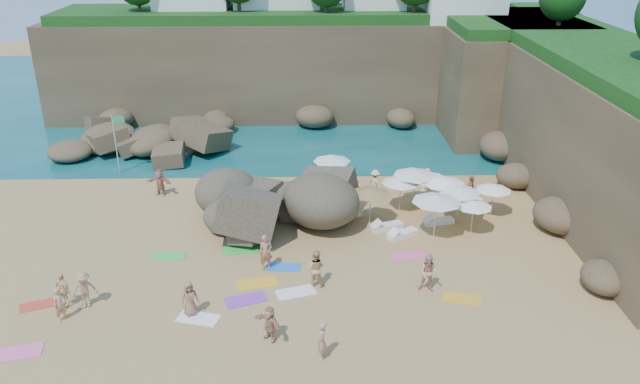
{
  "coord_description": "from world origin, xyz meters",
  "views": [
    {
      "loc": [
        1.23,
        -28.09,
        15.79
      ],
      "look_at": [
        2.0,
        3.0,
        2.0
      ],
      "focal_mm": 35.0,
      "sensor_mm": 36.0,
      "label": 1
    }
  ],
  "objects_px": {
    "person_stand_3": "(470,191)",
    "person_stand_4": "(427,179)",
    "rock_outcrop": "(275,224)",
    "flag_pole": "(117,136)",
    "person_stand_6": "(322,341)",
    "person_stand_2": "(375,183)",
    "person_stand_0": "(60,304)",
    "parasol_0": "(332,158)",
    "lounger_0": "(347,215)",
    "person_stand_5": "(160,182)",
    "parasol_1": "(444,180)",
    "person_stand_1": "(316,268)",
    "parasol_2": "(458,190)"
  },
  "relations": [
    {
      "from": "person_stand_4",
      "to": "person_stand_6",
      "type": "height_order",
      "value": "person_stand_6"
    },
    {
      "from": "parasol_1",
      "to": "person_stand_6",
      "type": "distance_m",
      "value": 14.72
    },
    {
      "from": "rock_outcrop",
      "to": "person_stand_0",
      "type": "xyz_separation_m",
      "value": [
        -8.69,
        -8.86,
        0.78
      ]
    },
    {
      "from": "rock_outcrop",
      "to": "person_stand_5",
      "type": "xyz_separation_m",
      "value": [
        -7.2,
        4.16,
        0.85
      ]
    },
    {
      "from": "rock_outcrop",
      "to": "parasol_2",
      "type": "height_order",
      "value": "parasol_2"
    },
    {
      "from": "person_stand_6",
      "to": "lounger_0",
      "type": "bearing_deg",
      "value": 173.89
    },
    {
      "from": "rock_outcrop",
      "to": "person_stand_6",
      "type": "relative_size",
      "value": 4.46
    },
    {
      "from": "person_stand_1",
      "to": "person_stand_4",
      "type": "bearing_deg",
      "value": -109.47
    },
    {
      "from": "flag_pole",
      "to": "person_stand_5",
      "type": "relative_size",
      "value": 2.38
    },
    {
      "from": "flag_pole",
      "to": "person_stand_0",
      "type": "bearing_deg",
      "value": -83.42
    },
    {
      "from": "lounger_0",
      "to": "person_stand_0",
      "type": "height_order",
      "value": "person_stand_0"
    },
    {
      "from": "flag_pole",
      "to": "parasol_1",
      "type": "distance_m",
      "value": 21.32
    },
    {
      "from": "parasol_2",
      "to": "lounger_0",
      "type": "height_order",
      "value": "parasol_2"
    },
    {
      "from": "person_stand_3",
      "to": "flag_pole",
      "type": "bearing_deg",
      "value": 96.87
    },
    {
      "from": "parasol_0",
      "to": "parasol_2",
      "type": "distance_m",
      "value": 8.24
    },
    {
      "from": "person_stand_1",
      "to": "person_stand_4",
      "type": "relative_size",
      "value": 1.24
    },
    {
      "from": "lounger_0",
      "to": "person_stand_4",
      "type": "distance_m",
      "value": 6.44
    },
    {
      "from": "person_stand_2",
      "to": "person_stand_6",
      "type": "xyz_separation_m",
      "value": [
        -3.71,
        -15.38,
        -0.03
      ]
    },
    {
      "from": "parasol_1",
      "to": "parasol_2",
      "type": "relative_size",
      "value": 1.13
    },
    {
      "from": "person_stand_0",
      "to": "person_stand_2",
      "type": "bearing_deg",
      "value": -9.53
    },
    {
      "from": "rock_outcrop",
      "to": "flag_pole",
      "type": "relative_size",
      "value": 1.8
    },
    {
      "from": "lounger_0",
      "to": "person_stand_3",
      "type": "distance_m",
      "value": 7.53
    },
    {
      "from": "person_stand_2",
      "to": "person_stand_5",
      "type": "bearing_deg",
      "value": 50.1
    },
    {
      "from": "parasol_2",
      "to": "person_stand_6",
      "type": "relative_size",
      "value": 1.3
    },
    {
      "from": "person_stand_3",
      "to": "person_stand_5",
      "type": "distance_m",
      "value": 18.79
    },
    {
      "from": "person_stand_0",
      "to": "person_stand_3",
      "type": "relative_size",
      "value": 0.82
    },
    {
      "from": "lounger_0",
      "to": "person_stand_2",
      "type": "distance_m",
      "value": 3.53
    },
    {
      "from": "person_stand_2",
      "to": "person_stand_6",
      "type": "relative_size",
      "value": 1.04
    },
    {
      "from": "person_stand_3",
      "to": "person_stand_4",
      "type": "bearing_deg",
      "value": 63.3
    },
    {
      "from": "lounger_0",
      "to": "person_stand_3",
      "type": "bearing_deg",
      "value": -6.7
    },
    {
      "from": "person_stand_5",
      "to": "person_stand_6",
      "type": "height_order",
      "value": "person_stand_5"
    },
    {
      "from": "flag_pole",
      "to": "person_stand_4",
      "type": "xyz_separation_m",
      "value": [
        19.97,
        -3.33,
        -1.86
      ]
    },
    {
      "from": "rock_outcrop",
      "to": "person_stand_2",
      "type": "distance_m",
      "value": 7.12
    },
    {
      "from": "parasol_0",
      "to": "person_stand_4",
      "type": "xyz_separation_m",
      "value": [
        5.97,
        -0.33,
        -1.3
      ]
    },
    {
      "from": "person_stand_3",
      "to": "parasol_1",
      "type": "bearing_deg",
      "value": 141.39
    },
    {
      "from": "parasol_1",
      "to": "person_stand_0",
      "type": "relative_size",
      "value": 1.55
    },
    {
      "from": "person_stand_2",
      "to": "parasol_0",
      "type": "bearing_deg",
      "value": 28.41
    },
    {
      "from": "person_stand_2",
      "to": "person_stand_6",
      "type": "distance_m",
      "value": 15.82
    },
    {
      "from": "person_stand_3",
      "to": "person_stand_6",
      "type": "relative_size",
      "value": 1.16
    },
    {
      "from": "flag_pole",
      "to": "rock_outcrop",
      "type": "bearing_deg",
      "value": -36.57
    },
    {
      "from": "rock_outcrop",
      "to": "parasol_1",
      "type": "distance_m",
      "value": 9.87
    },
    {
      "from": "lounger_0",
      "to": "person_stand_2",
      "type": "xyz_separation_m",
      "value": [
        1.88,
        2.89,
        0.73
      ]
    },
    {
      "from": "parasol_0",
      "to": "person_stand_4",
      "type": "height_order",
      "value": "parasol_0"
    },
    {
      "from": "person_stand_3",
      "to": "person_stand_6",
      "type": "distance_m",
      "value": 16.6
    },
    {
      "from": "parasol_0",
      "to": "rock_outcrop",
      "type": "bearing_deg",
      "value": -124.8
    },
    {
      "from": "lounger_0",
      "to": "rock_outcrop",
      "type": "bearing_deg",
      "value": 174.47
    },
    {
      "from": "person_stand_1",
      "to": "person_stand_2",
      "type": "xyz_separation_m",
      "value": [
        3.84,
        10.09,
        -0.06
      ]
    },
    {
      "from": "rock_outcrop",
      "to": "person_stand_2",
      "type": "bearing_deg",
      "value": 31.8
    },
    {
      "from": "rock_outcrop",
      "to": "person_stand_2",
      "type": "relative_size",
      "value": 4.3
    },
    {
      "from": "person_stand_6",
      "to": "person_stand_5",
      "type": "bearing_deg",
      "value": -146.79
    }
  ]
}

